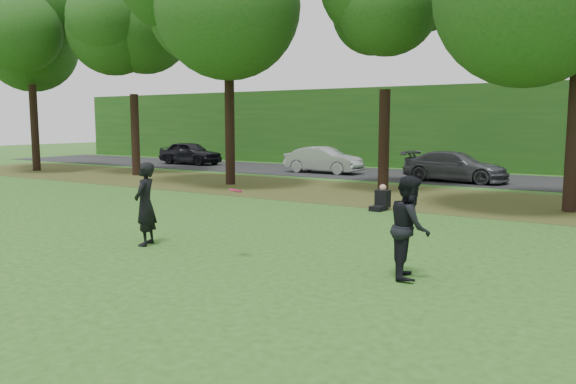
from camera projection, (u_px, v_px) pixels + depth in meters
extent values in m
plane|color=#254F18|center=(228.00, 288.00, 9.60)|extent=(120.00, 120.00, 0.00)
cube|color=#433618|center=(450.00, 200.00, 20.50)|extent=(60.00, 7.00, 0.01)
cube|color=black|center=(498.00, 180.00, 27.21)|extent=(70.00, 7.00, 0.02)
cube|color=#1E5016|center=(523.00, 128.00, 31.93)|extent=(70.00, 3.00, 5.00)
imported|color=black|center=(145.00, 204.00, 12.84)|extent=(0.70, 0.82, 1.92)
imported|color=black|center=(410.00, 227.00, 10.13)|extent=(1.00, 1.11, 1.87)
imported|color=black|center=(190.00, 153.00, 37.45)|extent=(4.48, 1.84, 1.52)
imported|color=#9EA2A5|center=(323.00, 160.00, 31.10)|extent=(4.40, 1.58, 1.44)
imported|color=#43444B|center=(455.00, 166.00, 26.57)|extent=(5.06, 2.39, 1.43)
cylinder|color=#F2145E|center=(235.00, 191.00, 11.37)|extent=(0.38, 0.37, 0.14)
cube|color=black|center=(378.00, 208.00, 17.95)|extent=(0.45, 0.60, 0.16)
cube|color=black|center=(383.00, 199.00, 18.14)|extent=(0.45, 0.38, 0.56)
sphere|color=tan|center=(383.00, 188.00, 18.09)|extent=(0.22, 0.22, 0.22)
cylinder|color=black|center=(35.00, 128.00, 32.43)|extent=(0.44, 0.44, 4.96)
sphere|color=#1E5016|center=(29.00, 25.00, 31.72)|extent=(7.00, 7.00, 7.00)
cylinder|color=black|center=(135.00, 135.00, 29.76)|extent=(0.44, 0.44, 4.28)
sphere|color=#1E5016|center=(132.00, 38.00, 29.15)|extent=(6.00, 6.00, 6.00)
cylinder|color=black|center=(230.00, 128.00, 25.33)|extent=(0.44, 0.44, 5.08)
cylinder|color=black|center=(384.00, 141.00, 22.59)|extent=(0.44, 0.44, 4.12)
sphere|color=#1E5016|center=(387.00, 19.00, 22.00)|extent=(5.80, 5.80, 5.80)
cylinder|color=black|center=(574.00, 139.00, 17.50)|extent=(0.44, 0.44, 4.62)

